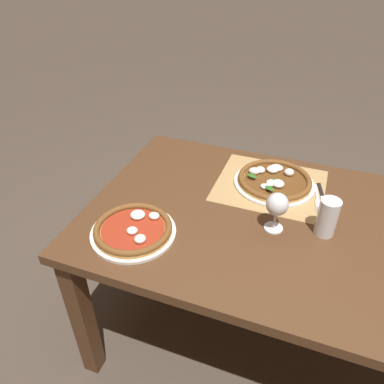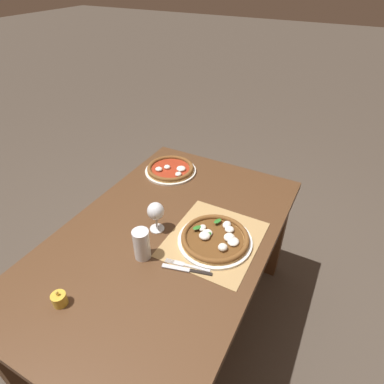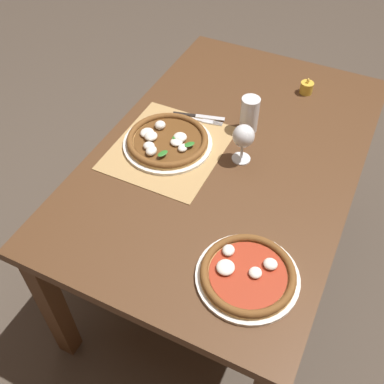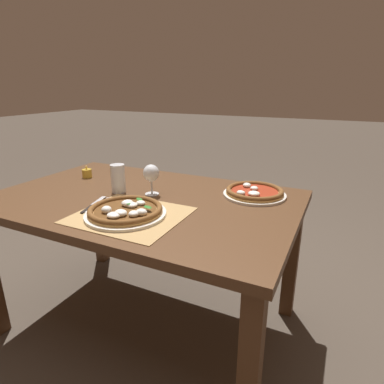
{
  "view_description": "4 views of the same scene",
  "coord_description": "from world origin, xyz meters",
  "px_view_note": "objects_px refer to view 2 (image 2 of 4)",
  "views": [
    {
      "loc": [
        -0.06,
        1.13,
        1.65
      ],
      "look_at": [
        0.34,
        0.05,
        0.82
      ],
      "focal_mm": 35.0,
      "sensor_mm": 36.0,
      "label": 1
    },
    {
      "loc": [
        -0.91,
        -0.63,
        1.79
      ],
      "look_at": [
        0.31,
        0.02,
        0.79
      ],
      "focal_mm": 30.0,
      "sensor_mm": 36.0,
      "label": 2
    },
    {
      "loc": [
        1.2,
        0.42,
        1.89
      ],
      "look_at": [
        0.31,
        -0.01,
        0.82
      ],
      "focal_mm": 42.0,
      "sensor_mm": 36.0,
      "label": 3
    },
    {
      "loc": [
        0.86,
        -1.23,
        1.27
      ],
      "look_at": [
        0.28,
        -0.03,
        0.82
      ],
      "focal_mm": 30.0,
      "sensor_mm": 36.0,
      "label": 4
    }
  ],
  "objects_px": {
    "knife": "(187,270)",
    "pint_glass": "(142,245)",
    "wine_glass": "(156,212)",
    "fork": "(187,265)",
    "pizza_near": "(215,238)",
    "pizza_far": "(171,169)",
    "votive_candle": "(60,300)"
  },
  "relations": [
    {
      "from": "pizza_near",
      "to": "votive_candle",
      "type": "xyz_separation_m",
      "value": [
        -0.57,
        0.38,
        0.0
      ]
    },
    {
      "from": "pizza_far",
      "to": "wine_glass",
      "type": "relative_size",
      "value": 2.0
    },
    {
      "from": "pizza_far",
      "to": "pint_glass",
      "type": "xyz_separation_m",
      "value": [
        -0.64,
        -0.24,
        0.05
      ]
    },
    {
      "from": "pizza_near",
      "to": "pizza_far",
      "type": "bearing_deg",
      "value": 49.43
    },
    {
      "from": "pizza_far",
      "to": "fork",
      "type": "bearing_deg",
      "value": -143.86
    },
    {
      "from": "wine_glass",
      "to": "pint_glass",
      "type": "bearing_deg",
      "value": -167.04
    },
    {
      "from": "fork",
      "to": "pizza_near",
      "type": "bearing_deg",
      "value": -14.08
    },
    {
      "from": "pizza_near",
      "to": "wine_glass",
      "type": "xyz_separation_m",
      "value": [
        -0.05,
        0.28,
        0.08
      ]
    },
    {
      "from": "wine_glass",
      "to": "pint_glass",
      "type": "relative_size",
      "value": 1.07
    },
    {
      "from": "pizza_near",
      "to": "fork",
      "type": "distance_m",
      "value": 0.19
    },
    {
      "from": "knife",
      "to": "votive_candle",
      "type": "relative_size",
      "value": 2.95
    },
    {
      "from": "knife",
      "to": "votive_candle",
      "type": "distance_m",
      "value": 0.5
    },
    {
      "from": "pizza_far",
      "to": "votive_candle",
      "type": "distance_m",
      "value": 0.99
    },
    {
      "from": "pizza_far",
      "to": "pint_glass",
      "type": "height_order",
      "value": "pint_glass"
    },
    {
      "from": "wine_glass",
      "to": "votive_candle",
      "type": "relative_size",
      "value": 2.15
    },
    {
      "from": "knife",
      "to": "pizza_near",
      "type": "bearing_deg",
      "value": -9.78
    },
    {
      "from": "pint_glass",
      "to": "fork",
      "type": "distance_m",
      "value": 0.21
    },
    {
      "from": "knife",
      "to": "pint_glass",
      "type": "bearing_deg",
      "value": 94.87
    },
    {
      "from": "fork",
      "to": "knife",
      "type": "height_order",
      "value": "knife"
    },
    {
      "from": "pizza_near",
      "to": "votive_candle",
      "type": "bearing_deg",
      "value": 146.1
    },
    {
      "from": "pizza_far",
      "to": "pint_glass",
      "type": "bearing_deg",
      "value": -159.19
    },
    {
      "from": "pint_glass",
      "to": "votive_candle",
      "type": "relative_size",
      "value": 2.01
    },
    {
      "from": "wine_glass",
      "to": "knife",
      "type": "bearing_deg",
      "value": -122.31
    },
    {
      "from": "pizza_far",
      "to": "votive_candle",
      "type": "xyz_separation_m",
      "value": [
        -0.98,
        -0.11,
        0.0
      ]
    },
    {
      "from": "wine_glass",
      "to": "knife",
      "type": "height_order",
      "value": "wine_glass"
    },
    {
      "from": "pint_glass",
      "to": "knife",
      "type": "xyz_separation_m",
      "value": [
        0.02,
        -0.21,
        -0.06
      ]
    },
    {
      "from": "pint_glass",
      "to": "knife",
      "type": "relative_size",
      "value": 0.68
    },
    {
      "from": "pint_glass",
      "to": "knife",
      "type": "bearing_deg",
      "value": -85.13
    },
    {
      "from": "votive_candle",
      "to": "wine_glass",
      "type": "bearing_deg",
      "value": -10.71
    },
    {
      "from": "pint_glass",
      "to": "votive_candle",
      "type": "xyz_separation_m",
      "value": [
        -0.34,
        0.14,
        -0.05
      ]
    },
    {
      "from": "pizza_far",
      "to": "votive_candle",
      "type": "relative_size",
      "value": 4.3
    },
    {
      "from": "pizza_near",
      "to": "pint_glass",
      "type": "relative_size",
      "value": 2.36
    }
  ]
}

